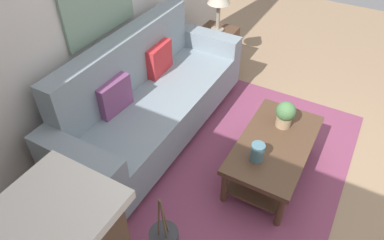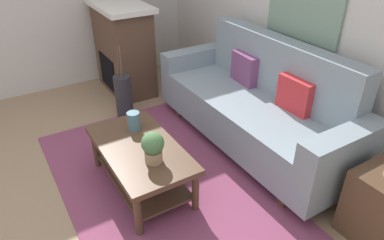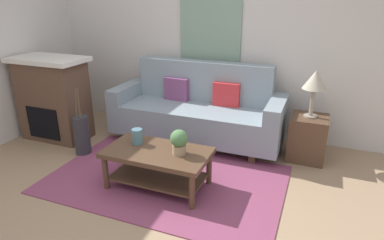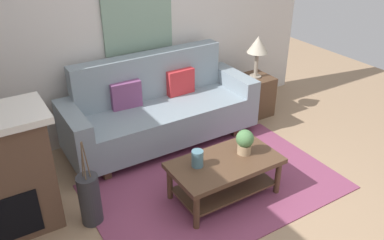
# 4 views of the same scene
# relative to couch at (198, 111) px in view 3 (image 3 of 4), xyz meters

# --- Properties ---
(ground_plane) EXTENTS (9.04, 9.04, 0.00)m
(ground_plane) POSITION_rel_couch_xyz_m (0.05, -1.65, -0.43)
(ground_plane) COLOR #9E7F60
(wall_back) EXTENTS (5.04, 0.10, 2.70)m
(wall_back) POSITION_rel_couch_xyz_m (0.05, 0.54, 0.92)
(wall_back) COLOR silver
(wall_back) RESTS_ON ground_plane
(area_rug) EXTENTS (2.58, 1.63, 0.01)m
(area_rug) POSITION_rel_couch_xyz_m (0.05, -1.15, -0.43)
(area_rug) COLOR #843D5B
(area_rug) RESTS_ON ground_plane
(couch) EXTENTS (2.34, 0.84, 1.08)m
(couch) POSITION_rel_couch_xyz_m (0.00, 0.00, 0.00)
(couch) COLOR gray
(couch) RESTS_ON ground_plane
(throw_pillow_plum) EXTENTS (0.37, 0.14, 0.32)m
(throw_pillow_plum) POSITION_rel_couch_xyz_m (-0.37, 0.12, 0.25)
(throw_pillow_plum) COLOR #7A4270
(throw_pillow_plum) RESTS_ON couch
(throw_pillow_crimson) EXTENTS (0.36, 0.13, 0.32)m
(throw_pillow_crimson) POSITION_rel_couch_xyz_m (0.37, 0.12, 0.25)
(throw_pillow_crimson) COLOR red
(throw_pillow_crimson) RESTS_ON couch
(coffee_table) EXTENTS (1.10, 0.60, 0.43)m
(coffee_table) POSITION_rel_couch_xyz_m (0.04, -1.31, -0.12)
(coffee_table) COLOR #513826
(coffee_table) RESTS_ON ground_plane
(tabletop_vase) EXTENTS (0.11, 0.11, 0.17)m
(tabletop_vase) POSITION_rel_couch_xyz_m (-0.23, -1.23, 0.08)
(tabletop_vase) COLOR slate
(tabletop_vase) RESTS_ON coffee_table
(potted_plant_tabletop) EXTENTS (0.18, 0.18, 0.26)m
(potted_plant_tabletop) POSITION_rel_couch_xyz_m (0.29, -1.29, 0.14)
(potted_plant_tabletop) COLOR tan
(potted_plant_tabletop) RESTS_ON coffee_table
(side_table) EXTENTS (0.44, 0.44, 0.56)m
(side_table) POSITION_rel_couch_xyz_m (1.47, -0.03, -0.15)
(side_table) COLOR #513826
(side_table) RESTS_ON ground_plane
(table_lamp) EXTENTS (0.28, 0.28, 0.57)m
(table_lamp) POSITION_rel_couch_xyz_m (1.47, -0.03, 0.56)
(table_lamp) COLOR gray
(table_lamp) RESTS_ON side_table
(fireplace) EXTENTS (1.02, 0.58, 1.16)m
(fireplace) POSITION_rel_couch_xyz_m (-1.91, -0.65, 0.16)
(fireplace) COLOR brown
(fireplace) RESTS_ON ground_plane
(floor_vase) EXTENTS (0.20, 0.20, 0.51)m
(floor_vase) POSITION_rel_couch_xyz_m (-1.23, -0.96, -0.18)
(floor_vase) COLOR #2D2D33
(floor_vase) RESTS_ON ground_plane
(floor_vase_branch_a) EXTENTS (0.04, 0.04, 0.36)m
(floor_vase_branch_a) POSITION_rel_couch_xyz_m (-1.21, -0.96, 0.26)
(floor_vase_branch_a) COLOR brown
(floor_vase_branch_a) RESTS_ON floor_vase
(floor_vase_branch_b) EXTENTS (0.04, 0.03, 0.36)m
(floor_vase_branch_b) POSITION_rel_couch_xyz_m (-1.24, -0.94, 0.26)
(floor_vase_branch_b) COLOR brown
(floor_vase_branch_b) RESTS_ON floor_vase
(floor_vase_branch_c) EXTENTS (0.02, 0.05, 0.36)m
(floor_vase_branch_c) POSITION_rel_couch_xyz_m (-1.24, -0.97, 0.26)
(floor_vase_branch_c) COLOR brown
(floor_vase_branch_c) RESTS_ON floor_vase
(framed_painting) EXTENTS (0.89, 0.03, 0.83)m
(framed_painting) POSITION_rel_couch_xyz_m (-0.00, 0.47, 1.03)
(framed_painting) COLOR gray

